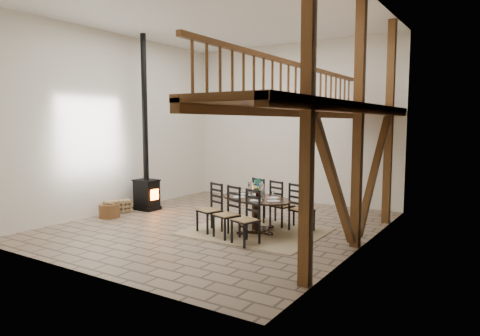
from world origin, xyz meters
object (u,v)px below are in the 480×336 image
Objects in this scene: log_basket at (109,210)px; log_stack at (123,206)px; wood_stove at (146,172)px; dining_table at (256,214)px.

log_stack is at bearing 107.79° from log_basket.
log_stack is at bearing -114.28° from wood_stove.
wood_stove is at bearing 85.56° from log_basket.
dining_table is 4.05m from wood_stove.
dining_table reaches higher than log_stack.
log_stack is at bearing -160.13° from dining_table.
dining_table is 4.64× the size of log_stack.
dining_table is at bearing -4.74° from wood_stove.
dining_table is at bearing 1.90° from log_stack.
wood_stove is 9.13× the size of log_basket.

